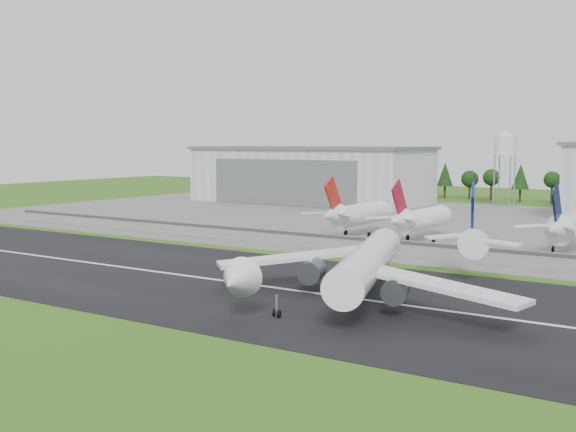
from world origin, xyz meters
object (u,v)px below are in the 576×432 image
Objects in this scene: main_airliner at (365,271)px; parked_jet_red_b at (419,219)px; parked_jet_red_a at (355,214)px; parked_jet_navy at (568,227)px.

parked_jet_red_b is (-19.73, 66.95, 1.12)m from main_airliner.
parked_jet_red_a is 1.00× the size of parked_jet_navy.
main_airliner is 69.80m from parked_jet_red_b.
main_airliner is 68.91m from parked_jet_navy.
main_airliner is 1.84× the size of parked_jet_red_b.
main_airliner is 1.84× the size of parked_jet_red_a.
parked_jet_red_b is 1.00× the size of parked_jet_navy.
main_airliner reaches higher than parked_jet_red_b.
parked_jet_navy is (16.07, 66.99, 1.43)m from main_airliner.
main_airliner is at bearing -60.59° from parked_jet_red_a.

